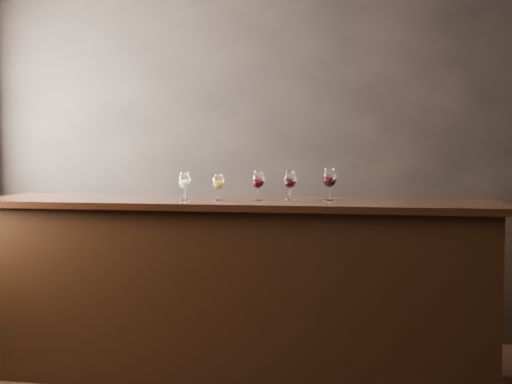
{
  "coord_description": "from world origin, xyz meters",
  "views": [
    {
      "loc": [
        -0.02,
        -3.48,
        1.49
      ],
      "look_at": [
        -0.21,
        1.01,
        1.2
      ],
      "focal_mm": 50.0,
      "sensor_mm": 36.0,
      "label": 1
    }
  ],
  "objects_px": {
    "glass_red_a": "(258,180)",
    "glass_red_c": "(330,178)",
    "back_bar_shelf": "(352,273)",
    "glass_amber": "(218,182)",
    "bar_counter": "(237,292)",
    "glass_red_b": "(290,180)",
    "glass_white": "(184,181)"
  },
  "relations": [
    {
      "from": "glass_red_a",
      "to": "glass_red_c",
      "type": "height_order",
      "value": "glass_red_c"
    },
    {
      "from": "back_bar_shelf",
      "to": "glass_amber",
      "type": "bearing_deg",
      "value": -131.48
    },
    {
      "from": "bar_counter",
      "to": "glass_red_b",
      "type": "bearing_deg",
      "value": 10.67
    },
    {
      "from": "glass_amber",
      "to": "glass_red_b",
      "type": "xyz_separation_m",
      "value": [
        0.45,
        0.06,
        0.01
      ]
    },
    {
      "from": "glass_white",
      "to": "glass_red_b",
      "type": "bearing_deg",
      "value": 3.14
    },
    {
      "from": "glass_amber",
      "to": "back_bar_shelf",
      "type": "bearing_deg",
      "value": 48.52
    },
    {
      "from": "glass_amber",
      "to": "glass_red_a",
      "type": "relative_size",
      "value": 0.9
    },
    {
      "from": "glass_red_a",
      "to": "glass_white",
      "type": "bearing_deg",
      "value": 180.0
    },
    {
      "from": "bar_counter",
      "to": "glass_red_b",
      "type": "distance_m",
      "value": 0.79
    },
    {
      "from": "back_bar_shelf",
      "to": "glass_white",
      "type": "bearing_deg",
      "value": -137.87
    },
    {
      "from": "glass_red_a",
      "to": "glass_red_c",
      "type": "bearing_deg",
      "value": 2.31
    },
    {
      "from": "glass_white",
      "to": "glass_red_c",
      "type": "distance_m",
      "value": 0.92
    },
    {
      "from": "bar_counter",
      "to": "glass_red_b",
      "type": "relative_size",
      "value": 17.17
    },
    {
      "from": "bar_counter",
      "to": "glass_red_a",
      "type": "bearing_deg",
      "value": -0.54
    },
    {
      "from": "glass_red_b",
      "to": "glass_white",
      "type": "bearing_deg",
      "value": -176.86
    },
    {
      "from": "back_bar_shelf",
      "to": "glass_white",
      "type": "xyz_separation_m",
      "value": [
        -1.16,
        -1.05,
        0.77
      ]
    },
    {
      "from": "bar_counter",
      "to": "glass_amber",
      "type": "distance_m",
      "value": 0.72
    },
    {
      "from": "back_bar_shelf",
      "to": "glass_red_a",
      "type": "distance_m",
      "value": 1.47
    },
    {
      "from": "glass_amber",
      "to": "glass_red_a",
      "type": "height_order",
      "value": "glass_red_a"
    },
    {
      "from": "bar_counter",
      "to": "glass_white",
      "type": "height_order",
      "value": "glass_white"
    },
    {
      "from": "glass_amber",
      "to": "glass_red_c",
      "type": "xyz_separation_m",
      "value": [
        0.7,
        0.04,
        0.02
      ]
    },
    {
      "from": "glass_amber",
      "to": "glass_red_a",
      "type": "xyz_separation_m",
      "value": [
        0.25,
        0.02,
        0.01
      ]
    },
    {
      "from": "glass_white",
      "to": "glass_amber",
      "type": "height_order",
      "value": "glass_white"
    },
    {
      "from": "back_bar_shelf",
      "to": "glass_red_b",
      "type": "bearing_deg",
      "value": -115.86
    },
    {
      "from": "bar_counter",
      "to": "glass_white",
      "type": "relative_size",
      "value": 18.06
    },
    {
      "from": "bar_counter",
      "to": "glass_red_a",
      "type": "xyz_separation_m",
      "value": [
        0.14,
        -0.02,
        0.72
      ]
    },
    {
      "from": "back_bar_shelf",
      "to": "glass_red_a",
      "type": "height_order",
      "value": "glass_red_a"
    },
    {
      "from": "glass_amber",
      "to": "glass_red_b",
      "type": "bearing_deg",
      "value": 6.96
    },
    {
      "from": "glass_white",
      "to": "glass_red_b",
      "type": "xyz_separation_m",
      "value": [
        0.67,
        0.04,
        0.01
      ]
    },
    {
      "from": "back_bar_shelf",
      "to": "glass_red_b",
      "type": "distance_m",
      "value": 1.36
    },
    {
      "from": "glass_white",
      "to": "glass_red_a",
      "type": "distance_m",
      "value": 0.47
    },
    {
      "from": "bar_counter",
      "to": "glass_amber",
      "type": "height_order",
      "value": "glass_amber"
    }
  ]
}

